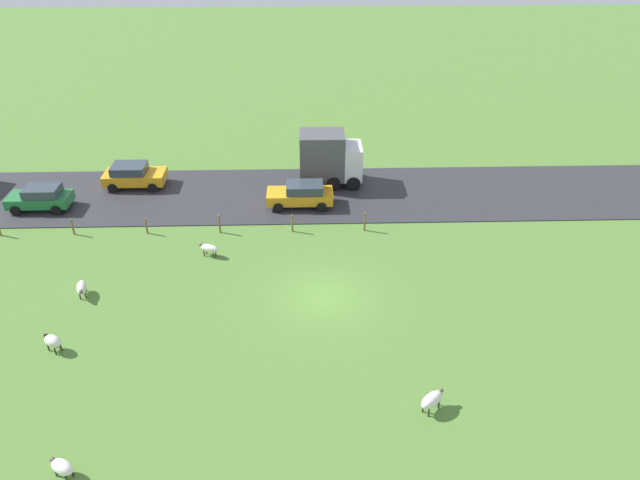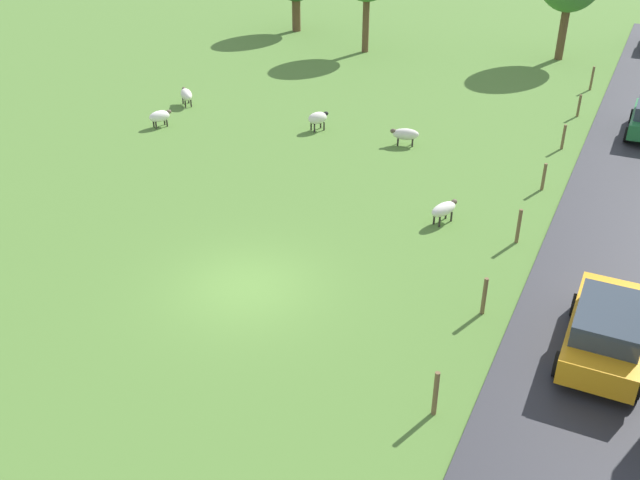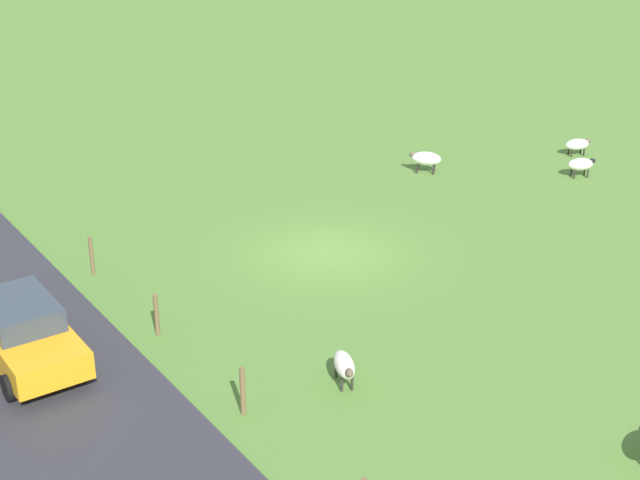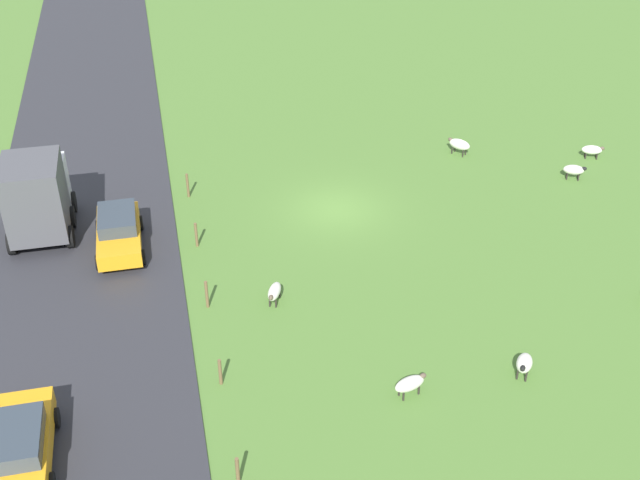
# 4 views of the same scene
# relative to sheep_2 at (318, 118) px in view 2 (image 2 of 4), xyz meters

# --- Properties ---
(ground_plane) EXTENTS (160.00, 160.00, 0.00)m
(ground_plane) POSITION_rel_sheep_2_xyz_m (3.62, -12.33, -0.57)
(ground_plane) COLOR #517A33
(sheep_2) EXTENTS (0.95, 1.05, 0.84)m
(sheep_2) POSITION_rel_sheep_2_xyz_m (0.00, 0.00, 0.00)
(sheep_2) COLOR silver
(sheep_2) RESTS_ON ground_plane
(sheep_3) EXTENTS (1.16, 1.15, 0.80)m
(sheep_3) POSITION_rel_sheep_2_xyz_m (-7.22, 0.25, -0.03)
(sheep_3) COLOR silver
(sheep_3) RESTS_ON ground_plane
(sheep_4) EXTENTS (0.91, 1.09, 0.75)m
(sheep_4) POSITION_rel_sheep_2_xyz_m (-6.60, -2.69, -0.07)
(sheep_4) COLOR white
(sheep_4) RESTS_ON ground_plane
(sheep_5) EXTENTS (0.86, 1.24, 0.74)m
(sheep_5) POSITION_rel_sheep_2_xyz_m (7.64, -5.99, -0.06)
(sheep_5) COLOR silver
(sheep_5) RESTS_ON ground_plane
(sheep_6) EXTENTS (1.27, 0.78, 0.74)m
(sheep_6) POSITION_rel_sheep_2_xyz_m (4.10, 0.02, -0.07)
(sheep_6) COLOR silver
(sheep_6) RESTS_ON ground_plane
(fence_post_0) EXTENTS (0.12, 0.12, 1.21)m
(fence_post_0) POSITION_rel_sheep_2_xyz_m (10.21, -15.03, 0.04)
(fence_post_0) COLOR brown
(fence_post_0) RESTS_ON ground_plane
(fence_post_1) EXTENTS (0.12, 0.12, 1.15)m
(fence_post_1) POSITION_rel_sheep_2_xyz_m (10.21, -10.65, 0.01)
(fence_post_1) COLOR brown
(fence_post_1) RESTS_ON ground_plane
(fence_post_2) EXTENTS (0.12, 0.12, 1.20)m
(fence_post_2) POSITION_rel_sheep_2_xyz_m (10.21, -6.27, 0.03)
(fence_post_2) COLOR brown
(fence_post_2) RESTS_ON ground_plane
(fence_post_3) EXTENTS (0.12, 0.12, 1.05)m
(fence_post_3) POSITION_rel_sheep_2_xyz_m (10.21, -1.90, -0.04)
(fence_post_3) COLOR brown
(fence_post_3) RESTS_ON ground_plane
(fence_post_4) EXTENTS (0.12, 0.12, 1.07)m
(fence_post_4) POSITION_rel_sheep_2_xyz_m (10.21, 2.48, -0.03)
(fence_post_4) COLOR brown
(fence_post_4) RESTS_ON ground_plane
(fence_post_5) EXTENTS (0.12, 0.12, 1.04)m
(fence_post_5) POSITION_rel_sheep_2_xyz_m (10.21, 6.86, -0.04)
(fence_post_5) COLOR brown
(fence_post_5) RESTS_ON ground_plane
(fence_post_6) EXTENTS (0.12, 0.12, 1.22)m
(fence_post_6) POSITION_rel_sheep_2_xyz_m (10.21, 11.24, 0.04)
(fence_post_6) COLOR brown
(fence_post_6) RESTS_ON ground_plane
(car_1) EXTENTS (2.00, 4.26, 1.56)m
(car_1) POSITION_rel_sheep_2_xyz_m (13.43, -11.19, 0.30)
(car_1) COLOR orange
(car_1) RESTS_ON road_strip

